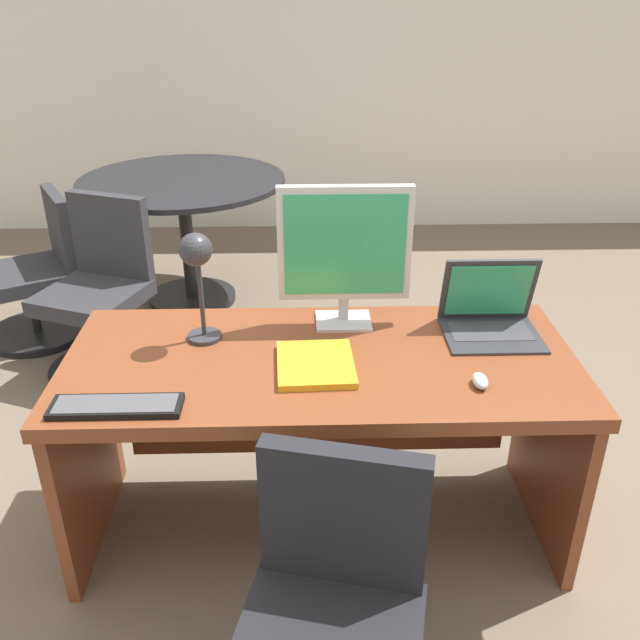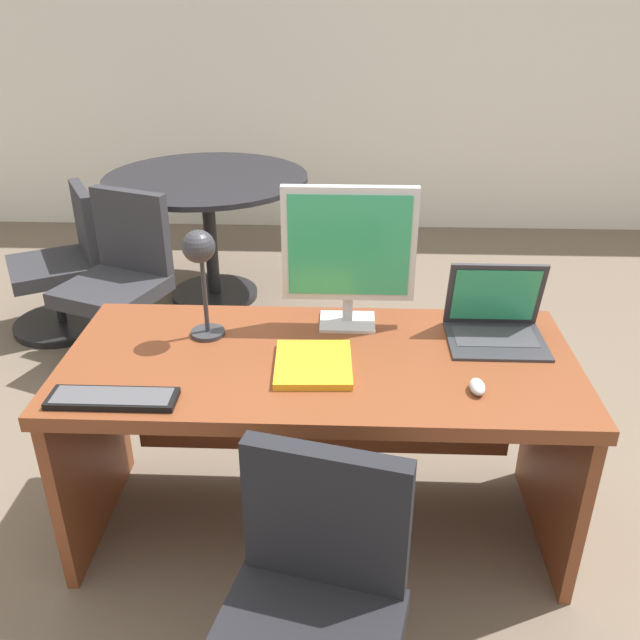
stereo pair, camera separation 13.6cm
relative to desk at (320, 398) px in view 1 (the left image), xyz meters
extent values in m
plane|color=#6B5B4C|center=(0.00, 1.46, -0.55)|extent=(12.00, 12.00, 0.00)
cube|color=silver|center=(0.00, 3.47, 0.85)|extent=(10.00, 0.10, 2.80)
cube|color=brown|center=(0.00, -0.04, 0.17)|extent=(1.71, 0.76, 0.05)
cube|color=brown|center=(-0.83, -0.04, -0.21)|extent=(0.04, 0.67, 0.69)
cube|color=brown|center=(0.83, -0.04, -0.21)|extent=(0.04, 0.67, 0.69)
cube|color=brown|center=(0.00, 0.24, -0.17)|extent=(1.50, 0.02, 0.49)
cube|color=#B7BABF|center=(0.09, 0.21, 0.20)|extent=(0.20, 0.16, 0.01)
cube|color=#B7BABF|center=(0.09, 0.22, 0.25)|extent=(0.04, 0.02, 0.09)
cube|color=#B7BABF|center=(0.09, 0.21, 0.50)|extent=(0.47, 0.04, 0.41)
cube|color=#2D9966|center=(0.09, 0.19, 0.50)|extent=(0.42, 0.00, 0.36)
cube|color=#2D2D33|center=(0.61, 0.09, 0.20)|extent=(0.33, 0.27, 0.01)
cube|color=#38383D|center=(0.61, 0.11, 0.20)|extent=(0.28, 0.15, 0.00)
cube|color=#2D2D33|center=(0.61, 0.19, 0.33)|extent=(0.33, 0.08, 0.25)
cube|color=#2D9966|center=(0.61, 0.18, 0.32)|extent=(0.29, 0.06, 0.21)
cube|color=black|center=(-0.61, -0.33, 0.20)|extent=(0.38, 0.11, 0.02)
cube|color=#47474C|center=(-0.61, -0.33, 0.21)|extent=(0.35, 0.10, 0.00)
ellipsoid|color=#B7BABF|center=(0.49, -0.23, 0.21)|extent=(0.05, 0.08, 0.04)
cylinder|color=#2D2D33|center=(-0.40, 0.10, 0.20)|extent=(0.12, 0.12, 0.01)
cylinder|color=#2D2D33|center=(-0.40, 0.10, 0.35)|extent=(0.02, 0.02, 0.29)
sphere|color=#2D2D33|center=(-0.40, 0.07, 0.53)|extent=(0.11, 0.11, 0.11)
cube|color=orange|center=(-0.02, -0.11, 0.20)|extent=(0.26, 0.29, 0.02)
cube|color=black|center=(0.04, -0.67, 0.08)|extent=(0.44, 0.16, 0.42)
cylinder|color=black|center=(-0.77, 2.00, -0.53)|extent=(0.55, 0.55, 0.04)
cylinder|color=black|center=(-0.77, 2.00, -0.15)|extent=(0.08, 0.08, 0.73)
cylinder|color=black|center=(-0.77, 2.00, 0.23)|extent=(1.23, 1.23, 0.03)
cylinder|color=black|center=(-1.60, 1.54, -0.53)|extent=(0.56, 0.56, 0.04)
cylinder|color=black|center=(-1.60, 1.54, -0.36)|extent=(0.05, 0.05, 0.30)
cube|color=#2D2D33|center=(-1.60, 1.54, -0.17)|extent=(0.63, 0.63, 0.08)
cube|color=#2D2D33|center=(-1.41, 1.64, 0.07)|extent=(0.26, 0.41, 0.40)
cylinder|color=black|center=(-1.11, 1.11, -0.53)|extent=(0.56, 0.56, 0.04)
cylinder|color=black|center=(-1.11, 1.11, -0.33)|extent=(0.05, 0.05, 0.36)
cube|color=#2D2D33|center=(-1.11, 1.11, -0.12)|extent=(0.60, 0.60, 0.08)
cube|color=#2D2D33|center=(-1.03, 1.32, 0.14)|extent=(0.43, 0.21, 0.43)
camera|label=1|loc=(-0.06, -1.99, 1.33)|focal=38.01mm
camera|label=2|loc=(0.08, -1.99, 1.33)|focal=38.01mm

